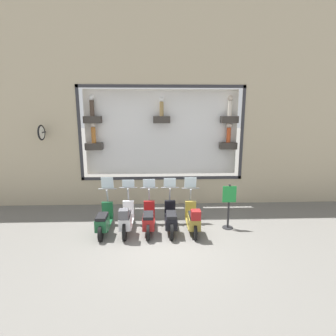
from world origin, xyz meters
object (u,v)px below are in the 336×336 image
at_px(scooter_olive_0, 193,219).
at_px(scooter_black_1, 171,219).
at_px(shop_sign_post, 229,205).
at_px(scooter_red_2, 149,219).
at_px(scooter_white_3, 126,219).
at_px(scooter_green_4, 104,220).

height_order(scooter_olive_0, scooter_black_1, scooter_olive_0).
height_order(scooter_olive_0, shop_sign_post, scooter_olive_0).
relative_size(scooter_olive_0, scooter_red_2, 0.99).
xyz_separation_m(scooter_white_3, scooter_green_4, (0.05, 0.72, -0.06)).
xyz_separation_m(scooter_black_1, shop_sign_post, (0.18, -1.93, 0.37)).
bearing_deg(scooter_green_4, scooter_red_2, -89.99).
bearing_deg(scooter_white_3, shop_sign_post, -85.96).
bearing_deg(scooter_green_4, shop_sign_post, -87.43).
bearing_deg(scooter_olive_0, scooter_red_2, 87.32).
bearing_deg(scooter_red_2, scooter_white_3, 94.38).
xyz_separation_m(scooter_white_3, shop_sign_post, (0.24, -3.37, 0.33)).
distance_m(scooter_red_2, scooter_green_4, 1.44).
distance_m(scooter_black_1, scooter_green_4, 2.16).
distance_m(scooter_black_1, scooter_white_3, 1.44).
relative_size(scooter_red_2, scooter_green_4, 1.00).
relative_size(scooter_olive_0, shop_sign_post, 1.18).
bearing_deg(scooter_red_2, scooter_black_1, -89.85).
height_order(scooter_olive_0, scooter_green_4, scooter_green_4).
xyz_separation_m(scooter_red_2, shop_sign_post, (0.18, -2.65, 0.38)).
bearing_deg(shop_sign_post, scooter_green_4, 92.57).
relative_size(scooter_red_2, scooter_white_3, 1.00).
bearing_deg(scooter_white_3, scooter_olive_0, -90.33).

